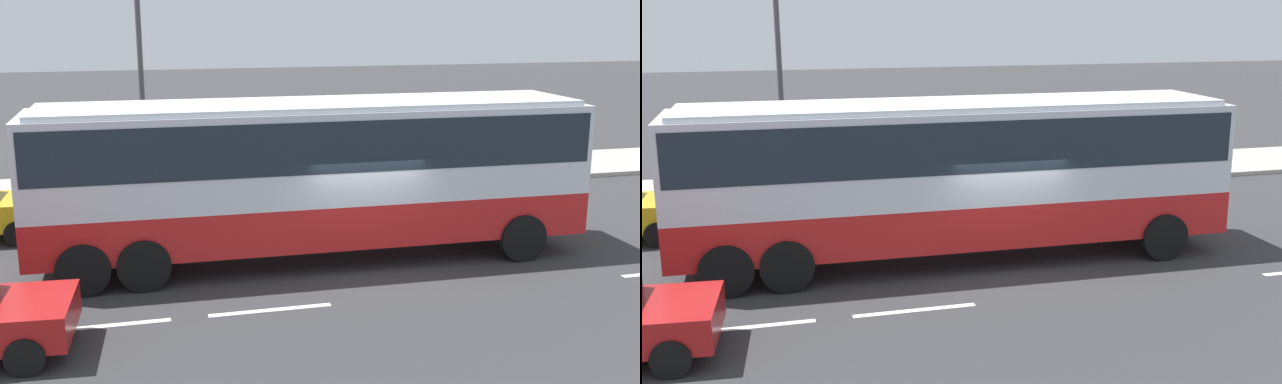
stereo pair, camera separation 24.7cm
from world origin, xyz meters
TOP-DOWN VIEW (x-y plane):
  - ground_plane at (0.00, 0.00)m, footprint 120.00×120.00m
  - sidewalk_curb at (0.00, 8.97)m, footprint 80.00×4.00m
  - lane_centreline at (-0.29, -2.06)m, footprint 35.81×0.16m
  - coach_bus at (-0.90, 0.80)m, footprint 12.54×2.91m
  - pedestrian_near_curb at (0.08, 7.78)m, footprint 0.32×0.32m
  - pedestrian_at_crossing at (-5.85, 8.80)m, footprint 0.32×0.32m
  - street_lamp at (-4.30, 7.53)m, footprint 1.74×0.24m

SIDE VIEW (x-z plane):
  - ground_plane at x=0.00m, z-range 0.00..0.00m
  - lane_centreline at x=-0.29m, z-range 0.00..0.01m
  - sidewalk_curb at x=0.00m, z-range 0.00..0.15m
  - pedestrian_near_curb at x=0.08m, z-range 0.26..1.83m
  - pedestrian_at_crossing at x=-5.85m, z-range 0.29..2.07m
  - coach_bus at x=-0.90m, z-range 0.44..4.10m
  - street_lamp at x=-4.30m, z-range 0.66..7.64m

